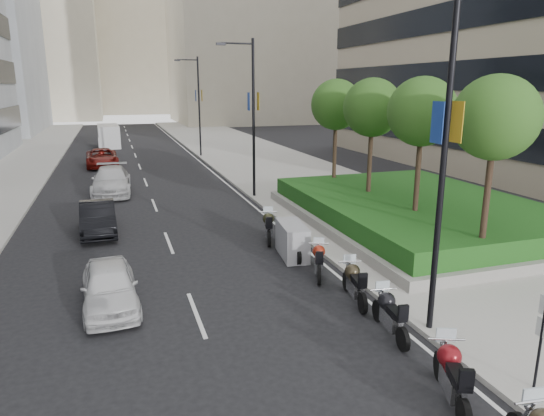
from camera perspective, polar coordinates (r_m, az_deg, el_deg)
name	(u,v)px	position (r m, az deg, el deg)	size (l,w,h in m)	color
ground	(293,382)	(11.56, 2.45, -19.79)	(160.00, 160.00, 0.00)	black
sidewalk_right	(268,163)	(41.38, -0.45, 5.30)	(10.00, 100.00, 0.15)	#9E9B93
lane_edge	(207,167)	(40.12, -7.70, 4.79)	(0.12, 100.00, 0.01)	silver
lane_centre	(141,170)	(39.53, -15.15, 4.29)	(0.12, 100.00, 0.01)	silver
building_cream_right	(252,20)	(93.24, -2.33, 21.27)	(28.00, 24.00, 36.00)	#B7AD93
building_cream_left	(25,30)	(110.43, -27.09, 18.18)	(26.00, 24.00, 34.00)	#B7AD93
building_cream_centre	(128,33)	(129.68, -16.60, 19.17)	(30.00, 24.00, 38.00)	#B7AD93
planter	(416,218)	(24.02, 16.59, -1.16)	(10.00, 14.00, 0.40)	gray
hedge	(417,206)	(23.87, 16.69, 0.23)	(9.40, 13.40, 0.80)	#1D4714
tree_0	(495,118)	(17.64, 24.80, 9.55)	(2.80, 2.80, 6.30)	#332319
tree_1	(422,112)	(20.75, 17.26, 10.71)	(2.80, 2.80, 6.30)	#332319
tree_2	(372,108)	(24.13, 11.72, 11.44)	(2.80, 2.80, 6.30)	#332319
tree_3	(336,105)	(27.68, 7.56, 11.92)	(2.80, 2.80, 6.30)	#332319
lamp_post_0	(440,145)	(12.58, 19.13, 7.06)	(2.34, 0.45, 9.00)	black
lamp_post_1	(251,111)	(28.03, -2.50, 11.32)	(2.34, 0.45, 9.00)	black
lamp_post_2	(197,102)	(45.61, -8.78, 12.27)	(2.34, 0.45, 9.00)	black
parking_sign	(542,332)	(11.87, 29.18, -12.65)	(0.06, 0.32, 2.50)	black
motorcycle_1	(452,375)	(11.26, 20.38, -17.95)	(1.10, 2.24, 1.18)	black
motorcycle_2	(390,314)	(13.50, 13.68, -12.01)	(0.74, 2.21, 1.10)	black
motorcycle_3	(354,283)	(15.23, 9.65, -8.66)	(0.75, 2.23, 1.12)	black
motorcycle_4	(319,260)	(17.02, 5.53, -6.16)	(0.98, 1.99, 1.05)	black
motorcycle_5	(292,241)	(18.75, 2.39, -3.84)	(1.14, 2.30, 1.32)	black
motorcycle_6	(269,226)	(20.73, -0.41, -2.18)	(0.92, 2.26, 1.15)	black
car_a	(110,286)	(15.37, -18.57, -8.72)	(1.58, 3.92, 1.33)	silver
car_b	(98,218)	(23.08, -19.80, -1.11)	(1.49, 4.27, 1.41)	black
car_c	(111,181)	(31.36, -18.38, 3.06)	(2.25, 5.53, 1.61)	#B7B7B9
car_d	(102,158)	(42.26, -19.38, 5.60)	(2.44, 5.30, 1.47)	#5C0E0B
delivery_van	(109,137)	(55.89, -18.65, 7.93)	(2.34, 5.66, 2.34)	silver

